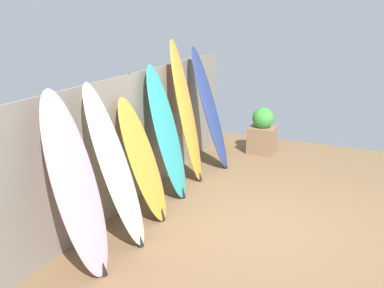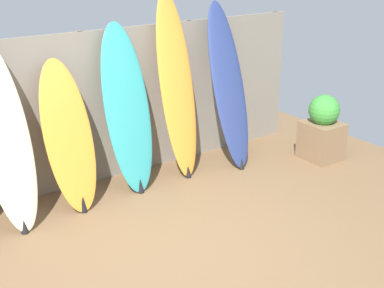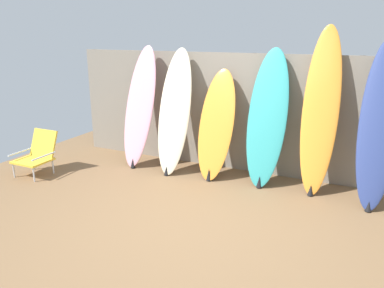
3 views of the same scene
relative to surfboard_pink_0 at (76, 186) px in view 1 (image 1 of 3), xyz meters
The scene contains 9 objects.
ground 2.51m from the surfboard_pink_0, 42.70° to the right, with size 7.68×7.68×0.00m, color brown.
fence_back 1.76m from the surfboard_pink_0, 14.16° to the left, with size 6.08×0.11×1.80m.
surfboard_pink_0 is the anchor object (origin of this frame).
surfboard_cream_1 0.64m from the surfboard_pink_0, ahead, with size 0.54×0.72×1.88m.
surfboard_orange_2 1.32m from the surfboard_pink_0, ahead, with size 0.54×0.62×1.58m.
surfboard_teal_3 2.04m from the surfboard_pink_0, ahead, with size 0.56×0.59×1.90m.
surfboard_orange_4 2.74m from the surfboard_pink_0, ahead, with size 0.47×0.56×2.20m.
surfboard_navy_5 3.43m from the surfboard_pink_0, ahead, with size 0.47×0.72×2.05m.
planter_box 4.60m from the surfboard_pink_0, ahead, with size 0.45×0.48×0.87m.
Camera 1 is at (-4.77, -1.08, 2.61)m, focal length 40.00 mm.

